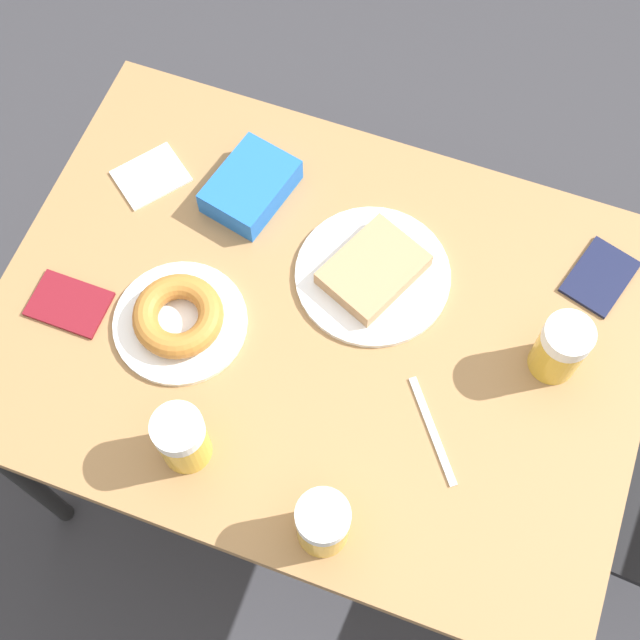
% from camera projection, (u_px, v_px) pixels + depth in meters
% --- Properties ---
extents(ground_plane, '(8.00, 8.00, 0.00)m').
position_uv_depth(ground_plane, '(320.00, 446.00, 2.10)').
color(ground_plane, '#333338').
extents(table, '(0.77, 1.06, 0.71)m').
position_uv_depth(table, '(320.00, 339.00, 1.51)').
color(table, '#997044').
rests_on(table, ground_plane).
extents(plate_with_cake, '(0.26, 0.26, 0.04)m').
position_uv_depth(plate_with_cake, '(373.00, 272.00, 1.47)').
color(plate_with_cake, white).
rests_on(plate_with_cake, table).
extents(plate_with_donut, '(0.22, 0.22, 0.05)m').
position_uv_depth(plate_with_donut, '(179.00, 318.00, 1.43)').
color(plate_with_donut, white).
rests_on(plate_with_donut, table).
extents(beer_mug_left, '(0.08, 0.08, 0.12)m').
position_uv_depth(beer_mug_left, '(561.00, 348.00, 1.37)').
color(beer_mug_left, gold).
rests_on(beer_mug_left, table).
extents(beer_mug_center, '(0.08, 0.08, 0.12)m').
position_uv_depth(beer_mug_center, '(323.00, 524.00, 1.26)').
color(beer_mug_center, gold).
rests_on(beer_mug_center, table).
extents(beer_mug_right, '(0.08, 0.08, 0.12)m').
position_uv_depth(beer_mug_right, '(182.00, 438.00, 1.31)').
color(beer_mug_right, gold).
rests_on(beer_mug_right, table).
extents(napkin_folded, '(0.15, 0.14, 0.00)m').
position_uv_depth(napkin_folded, '(151.00, 176.00, 1.57)').
color(napkin_folded, white).
rests_on(napkin_folded, table).
extents(fork, '(0.15, 0.12, 0.00)m').
position_uv_depth(fork, '(432.00, 431.00, 1.38)').
color(fork, silver).
rests_on(fork, table).
extents(passport_near_edge, '(0.15, 0.12, 0.01)m').
position_uv_depth(passport_near_edge, '(600.00, 277.00, 1.48)').
color(passport_near_edge, '#141938').
rests_on(passport_near_edge, table).
extents(passport_far_edge, '(0.09, 0.13, 0.01)m').
position_uv_depth(passport_far_edge, '(69.00, 304.00, 1.46)').
color(passport_far_edge, maroon).
rests_on(passport_far_edge, table).
extents(blue_pouch, '(0.18, 0.14, 0.05)m').
position_uv_depth(blue_pouch, '(251.00, 186.00, 1.53)').
color(blue_pouch, blue).
rests_on(blue_pouch, table).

